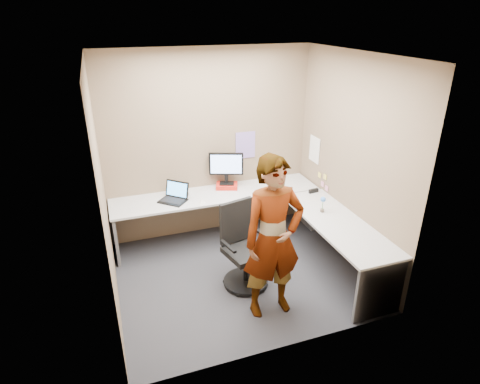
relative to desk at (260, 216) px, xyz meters
name	(u,v)px	position (x,y,z in m)	size (l,w,h in m)	color
ground	(239,274)	(-0.44, -0.39, -0.59)	(3.00, 3.00, 0.00)	#28282E
wall_back	(209,145)	(-0.44, 0.91, 0.76)	(3.00, 3.00, 0.00)	brown
wall_right	(351,163)	(1.06, -0.39, 0.76)	(2.70, 2.70, 0.00)	brown
wall_left	(103,196)	(-1.94, -0.39, 0.76)	(2.70, 2.70, 0.00)	brown
ceiling	(239,55)	(-0.44, -0.39, 2.11)	(3.00, 3.00, 0.00)	white
desk	(260,216)	(0.00, 0.00, 0.00)	(2.98, 2.58, 0.73)	#ACACAC
paper_ream	(227,186)	(-0.23, 0.74, 0.17)	(0.31, 0.23, 0.06)	red
monitor	(226,166)	(-0.23, 0.76, 0.48)	(0.48, 0.23, 0.47)	black
laptop	(175,196)	(-1.04, 0.57, 0.21)	(0.45, 0.45, 0.25)	black
trackball_mouse	(185,194)	(-0.88, 0.68, 0.17)	(0.12, 0.08, 0.07)	#B7B7BC
origami	(202,201)	(-0.71, 0.36, 0.17)	(0.10, 0.10, 0.06)	white
stapler	(314,191)	(0.89, 0.16, 0.17)	(0.15, 0.04, 0.06)	black
flower	(323,202)	(0.69, -0.41, 0.28)	(0.07, 0.07, 0.22)	brown
calendar_purple	(245,145)	(0.11, 0.90, 0.71)	(0.30, 0.01, 0.40)	#846BB7
calendar_white	(315,150)	(1.05, 0.51, 0.66)	(0.01, 0.28, 0.38)	white
sticky_note_a	(325,177)	(1.05, 0.16, 0.36)	(0.01, 0.07, 0.07)	#F2E059
sticky_note_b	(322,184)	(1.05, 0.21, 0.23)	(0.01, 0.07, 0.07)	pink
sticky_note_c	(327,188)	(1.05, 0.09, 0.21)	(0.01, 0.07, 0.07)	pink
sticky_note_d	(320,175)	(1.05, 0.31, 0.33)	(0.01, 0.07, 0.07)	#F2E059
office_chair	(243,252)	(-0.44, -0.53, -0.16)	(0.59, 0.56, 1.04)	black
person	(273,239)	(-0.30, -1.11, 0.33)	(0.67, 0.44, 1.84)	#999399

